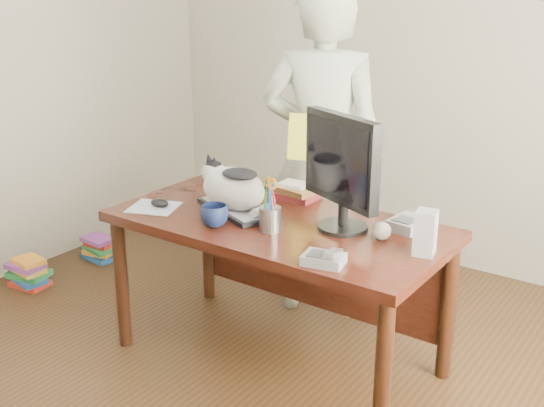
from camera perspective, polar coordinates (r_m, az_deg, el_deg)
The scene contains 18 objects.
room at distance 2.60m, azimuth -7.06°, elevation 7.21°, with size 4.50×4.50×4.50m.
desk at distance 3.34m, azimuth 1.28°, elevation -3.44°, with size 1.60×0.80×0.75m.
keyboard at distance 3.34m, azimuth -3.20°, elevation -0.48°, with size 0.49×0.33×0.03m.
cat at distance 3.31m, azimuth -3.39°, elevation 1.49°, with size 0.44×0.32×0.25m.
monitor at distance 3.03m, azimuth 5.82°, elevation 3.11°, with size 0.45×0.30×0.53m.
pen_cup at distance 3.08m, azimuth -0.15°, elevation -1.05°, with size 0.13×0.13×0.26m.
mousepad at distance 3.44m, azimuth -9.84°, elevation -0.31°, with size 0.29×0.28×0.01m.
mouse at distance 3.44m, azimuth -9.39°, elevation 0.05°, with size 0.12×0.10×0.04m.
coffee_mug at distance 3.15m, azimuth -4.84°, elevation -1.00°, with size 0.13×0.13×0.10m, color #0C1433.
phone at distance 2.75m, azimuth 4.42°, elevation -4.60°, with size 0.19×0.16×0.08m.
speaker at distance 2.89m, azimuth 12.71°, elevation -2.40°, with size 0.10×0.11×0.19m.
baseball at distance 3.02m, azimuth 9.17°, elevation -2.27°, with size 0.08×0.08×0.08m.
book_stack at distance 3.52m, azimuth 2.01°, elevation 0.97°, with size 0.23×0.18×0.08m.
calculator at distance 3.17m, azimuth 11.27°, elevation -1.67°, with size 0.15×0.19×0.06m.
person at distance 3.73m, azimuth 4.20°, elevation 4.23°, with size 0.68×0.44×1.86m, color white.
held_book at distance 3.56m, azimuth 2.82°, elevation 5.56°, with size 0.20×0.16×0.24m.
book_pile_a at distance 4.52m, azimuth -19.70°, elevation -5.48°, with size 0.27×0.22×0.18m.
book_pile_b at distance 4.81m, azimuth -14.18°, elevation -3.65°, with size 0.26×0.20×0.15m.
Camera 1 is at (1.72, -1.88, 1.88)m, focal length 45.00 mm.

